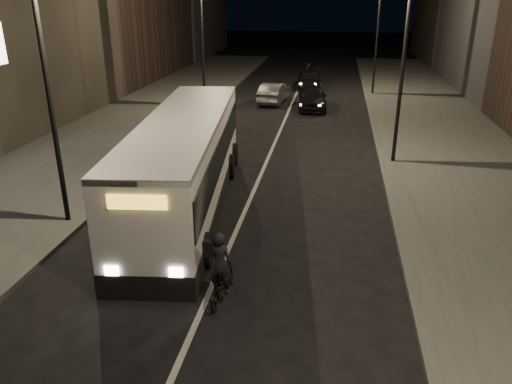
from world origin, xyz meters
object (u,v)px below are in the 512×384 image
at_px(streetlight_right_far, 375,19).
at_px(car_mid, 273,93).
at_px(car_near, 312,97).
at_px(car_far, 310,80).
at_px(streetlight_left_near, 52,58).
at_px(streetlight_left_far, 206,22).
at_px(streetlight_right_mid, 399,39).
at_px(cyclist_on_bicycle, 222,278).
at_px(city_bus, 185,159).

relative_size(streetlight_right_far, car_mid, 1.95).
relative_size(car_near, car_far, 0.96).
relative_size(streetlight_left_near, streetlight_left_far, 1.00).
relative_size(car_mid, car_far, 0.91).
relative_size(streetlight_right_far, car_near, 1.84).
xyz_separation_m(streetlight_right_mid, car_near, (-3.91, 10.84, -4.61)).
height_order(cyclist_on_bicycle, car_near, cyclist_on_bicycle).
distance_m(car_mid, car_far, 6.40).
relative_size(streetlight_left_near, car_mid, 1.95).
distance_m(streetlight_left_near, car_near, 20.54).
relative_size(streetlight_right_far, cyclist_on_bicycle, 4.17).
distance_m(streetlight_right_mid, car_mid, 14.70).
bearing_deg(car_mid, cyclist_on_bicycle, 99.32).
bearing_deg(streetlight_right_mid, cyclist_on_bicycle, -113.18).
bearing_deg(streetlight_right_far, car_mid, -150.59).
relative_size(streetlight_left_far, car_near, 1.84).
bearing_deg(car_near, cyclist_on_bicycle, -96.58).
distance_m(streetlight_right_mid, city_bus, 10.18).
bearing_deg(cyclist_on_bicycle, streetlight_right_far, 84.66).
height_order(streetlight_right_mid, car_far, streetlight_right_mid).
bearing_deg(cyclist_on_bicycle, streetlight_left_near, 153.30).
xyz_separation_m(streetlight_right_far, streetlight_left_far, (-10.66, -6.00, 0.00)).
distance_m(streetlight_right_far, streetlight_left_near, 26.26).
distance_m(cyclist_on_bicycle, car_far, 29.82).
bearing_deg(car_near, car_mid, 148.54).
xyz_separation_m(streetlight_left_near, car_near, (6.76, 18.84, -4.61)).
height_order(streetlight_right_mid, streetlight_left_near, same).
bearing_deg(streetlight_right_far, car_near, -127.11).
xyz_separation_m(streetlight_right_mid, cyclist_on_bicycle, (-4.93, -11.52, -4.71)).
relative_size(streetlight_right_far, city_bus, 0.67).
distance_m(streetlight_left_near, streetlight_left_far, 18.00).
distance_m(streetlight_right_mid, cyclist_on_bicycle, 13.39).
relative_size(city_bus, car_mid, 2.90).
relative_size(streetlight_right_mid, streetlight_right_far, 1.00).
height_order(car_mid, car_far, car_mid).
bearing_deg(car_far, car_mid, -112.15).
bearing_deg(streetlight_right_mid, city_bus, -141.57).
height_order(streetlight_left_far, car_far, streetlight_left_far).
relative_size(city_bus, car_far, 2.65).
height_order(city_bus, car_near, city_bus).
xyz_separation_m(streetlight_left_far, car_far, (6.15, 8.30, -4.70)).
bearing_deg(streetlight_left_far, streetlight_left_near, -90.00).
relative_size(city_bus, car_near, 2.75).
relative_size(streetlight_right_far, streetlight_left_far, 1.00).
bearing_deg(streetlight_left_far, car_mid, 29.28).
xyz_separation_m(streetlight_right_mid, streetlight_right_far, (0.00, 16.00, 0.00)).
relative_size(streetlight_right_far, car_far, 1.77).
height_order(streetlight_right_far, car_far, streetlight_right_far).
height_order(streetlight_left_far, car_mid, streetlight_left_far).
height_order(streetlight_right_far, city_bus, streetlight_right_far).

